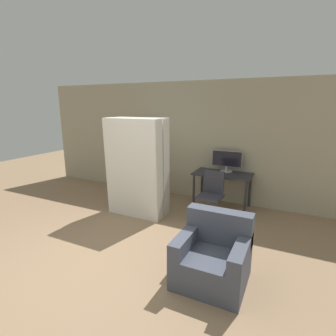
{
  "coord_description": "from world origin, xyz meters",
  "views": [
    {
      "loc": [
        2.32,
        -2.33,
        2.17
      ],
      "look_at": [
        0.28,
        1.85,
        1.05
      ],
      "focal_mm": 28.0,
      "sensor_mm": 36.0,
      "label": 1
    }
  ],
  "objects_px": {
    "monitor": "(227,160)",
    "mattress_near": "(134,169)",
    "bookshelf": "(138,159)",
    "office_chair": "(211,200)",
    "armchair": "(213,256)",
    "mattress_far": "(142,166)"
  },
  "relations": [
    {
      "from": "office_chair",
      "to": "bookshelf",
      "type": "height_order",
      "value": "bookshelf"
    },
    {
      "from": "mattress_far",
      "to": "bookshelf",
      "type": "bearing_deg",
      "value": 125.72
    },
    {
      "from": "monitor",
      "to": "office_chair",
      "type": "relative_size",
      "value": 0.7
    },
    {
      "from": "office_chair",
      "to": "armchair",
      "type": "xyz_separation_m",
      "value": [
        0.58,
        -1.81,
        -0.05
      ]
    },
    {
      "from": "office_chair",
      "to": "armchair",
      "type": "relative_size",
      "value": 1.09
    },
    {
      "from": "monitor",
      "to": "armchair",
      "type": "relative_size",
      "value": 0.77
    },
    {
      "from": "bookshelf",
      "to": "mattress_far",
      "type": "xyz_separation_m",
      "value": [
        0.8,
        -1.12,
        0.13
      ]
    },
    {
      "from": "monitor",
      "to": "armchair",
      "type": "xyz_separation_m",
      "value": [
        0.51,
        -2.65,
        -0.69
      ]
    },
    {
      "from": "office_chair",
      "to": "mattress_far",
      "type": "relative_size",
      "value": 0.48
    },
    {
      "from": "bookshelf",
      "to": "monitor",
      "type": "bearing_deg",
      "value": -0.04
    },
    {
      "from": "bookshelf",
      "to": "armchair",
      "type": "bearing_deg",
      "value": -43.69
    },
    {
      "from": "bookshelf",
      "to": "mattress_far",
      "type": "height_order",
      "value": "mattress_far"
    },
    {
      "from": "monitor",
      "to": "mattress_near",
      "type": "height_order",
      "value": "mattress_near"
    },
    {
      "from": "office_chair",
      "to": "armchair",
      "type": "height_order",
      "value": "office_chair"
    },
    {
      "from": "mattress_near",
      "to": "armchair",
      "type": "distance_m",
      "value": 2.42
    },
    {
      "from": "mattress_far",
      "to": "monitor",
      "type": "bearing_deg",
      "value": 37.21
    },
    {
      "from": "office_chair",
      "to": "monitor",
      "type": "bearing_deg",
      "value": 85.28
    },
    {
      "from": "monitor",
      "to": "armchair",
      "type": "distance_m",
      "value": 2.79
    },
    {
      "from": "office_chair",
      "to": "armchair",
      "type": "distance_m",
      "value": 1.9
    },
    {
      "from": "monitor",
      "to": "office_chair",
      "type": "distance_m",
      "value": 1.06
    },
    {
      "from": "monitor",
      "to": "bookshelf",
      "type": "distance_m",
      "value": 2.28
    },
    {
      "from": "bookshelf",
      "to": "armchair",
      "type": "height_order",
      "value": "bookshelf"
    }
  ]
}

